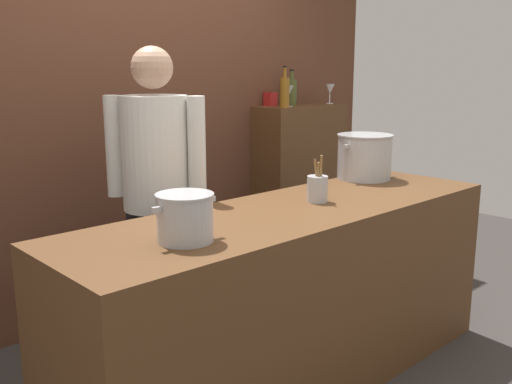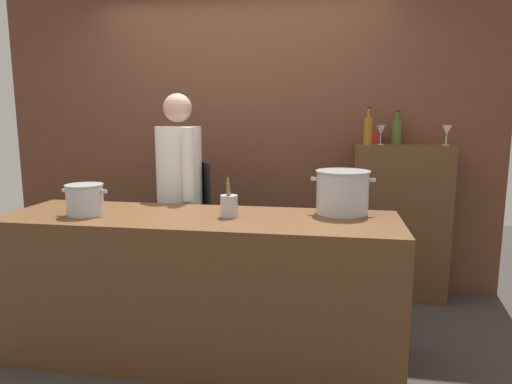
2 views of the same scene
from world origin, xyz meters
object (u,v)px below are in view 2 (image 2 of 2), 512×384
Objects in this scene: wine_glass_short at (381,131)px; wine_glass_wide at (447,131)px; stockpot_large at (342,192)px; wine_bottle_amber at (368,130)px; spice_tin_red at (374,137)px; wine_bottle_olive at (397,131)px; stockpot_small at (85,199)px; utensil_crock at (229,205)px; chef at (180,187)px.

wine_glass_short and wine_glass_wide have the same top height.
wine_bottle_amber reaches higher than stockpot_large.
spice_tin_red is at bearing 166.73° from wine_glass_wide.
wine_glass_short is (0.10, 0.06, -0.00)m from wine_bottle_amber.
stockpot_small is at bearing -146.31° from wine_bottle_olive.
utensil_crock is 0.88× the size of wine_bottle_olive.
utensil_crock is at bearing -141.87° from wine_glass_wide.
chef is 5.75× the size of stockpot_small.
chef reaches higher than utensil_crock.
stockpot_small is 2.25m from wine_glass_short.
stockpot_small is 2.14m from wine_bottle_amber.
wine_glass_short reaches higher than spice_tin_red.
stockpot_large is at bearing -108.33° from wine_glass_short.
spice_tin_red is at bearing 37.25° from stockpot_small.
utensil_crock is at bearing -130.68° from wine_glass_short.
wine_glass_short is (0.97, 1.13, 0.41)m from utensil_crock.
chef is 0.82m from utensil_crock.
wine_glass_short is (1.50, 0.50, 0.42)m from chef.
stockpot_large is 1.65× the size of utensil_crock.
wine_bottle_olive is (0.44, 1.02, 0.34)m from stockpot_large.
chef is 2.11m from wine_glass_wide.
wine_glass_wide is (0.37, -0.07, 0.01)m from wine_bottle_olive.
stockpot_small is at bearing 117.78° from chef.
stockpot_small is at bearing -142.75° from spice_tin_red.
wine_bottle_olive is 0.19m from spice_tin_red.
stockpot_large reaches higher than stockpot_small.
chef reaches higher than wine_glass_wide.
stockpot_large is 1.36× the size of stockpot_small.
wine_glass_short is 0.50m from wine_glass_wide.
stockpot_large is 1.29m from wine_glass_wide.
stockpot_small is 2.30m from spice_tin_red.
wine_bottle_amber is (0.87, 1.08, 0.42)m from utensil_crock.
wine_glass_short is at bearing 29.29° from wine_bottle_amber.
wine_glass_wide is at bearing 7.76° from wine_bottle_amber.
stockpot_small is 1.22× the size of utensil_crock.
stockpot_small is at bearing -152.01° from wine_glass_wide.
wine_glass_short is at bearing -75.46° from spice_tin_red.
wine_glass_short is at bearing 33.51° from stockpot_small.
wine_bottle_olive is at bearing 48.00° from utensil_crock.
chef is at bearing -161.65° from wine_glass_short.
chef is at bearing -159.95° from wine_bottle_olive.
wine_glass_short reaches higher than utensil_crock.
wine_glass_wide reaches higher than utensil_crock.
chef is 10.70× the size of wine_glass_short.
wine_bottle_olive is at bearing 33.32° from wine_bottle_amber.
wine_glass_wide is 1.55× the size of spice_tin_red.
stockpot_large is 2.51× the size of wine_glass_wide.
utensil_crock is at bearing -176.91° from chef.
wine_bottle_olive is 0.29m from wine_bottle_amber.
stockpot_large is at bearing 11.05° from stockpot_small.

